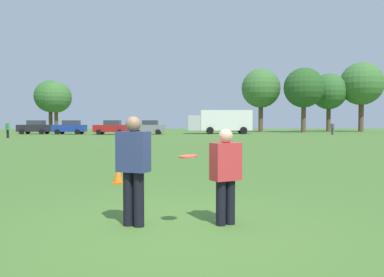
% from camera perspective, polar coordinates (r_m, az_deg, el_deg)
% --- Properties ---
extents(ground_plane, '(184.22, 184.22, 0.00)m').
position_cam_1_polar(ground_plane, '(6.17, -2.87, -12.58)').
color(ground_plane, '#47702D').
extents(player_thrower, '(0.54, 0.44, 1.68)m').
position_cam_1_polar(player_thrower, '(6.19, -8.30, -3.66)').
color(player_thrower, black).
rests_on(player_thrower, ground).
extents(player_defender, '(0.51, 0.42, 1.49)m').
position_cam_1_polar(player_defender, '(6.24, 4.79, -4.65)').
color(player_defender, black).
rests_on(player_defender, ground).
extents(frisbee, '(0.27, 0.27, 0.05)m').
position_cam_1_polar(frisbee, '(5.92, -0.57, -2.55)').
color(frisbee, '#E54C33').
extents(traffic_cone, '(0.32, 0.32, 0.48)m').
position_cam_1_polar(traffic_cone, '(10.64, -10.41, -5.04)').
color(traffic_cone, '#D8590C').
rests_on(traffic_cone, ground).
extents(parked_car_near_left, '(4.29, 2.38, 1.82)m').
position_cam_1_polar(parked_car_near_left, '(57.36, -21.36, 1.51)').
color(parked_car_near_left, black).
rests_on(parked_car_near_left, ground).
extents(parked_car_mid_left, '(4.29, 2.38, 1.82)m').
position_cam_1_polar(parked_car_mid_left, '(55.03, -16.90, 1.55)').
color(parked_car_mid_left, navy).
rests_on(parked_car_mid_left, ground).
extents(parked_car_center, '(4.29, 2.38, 1.82)m').
position_cam_1_polar(parked_car_center, '(52.47, -11.40, 1.57)').
color(parked_car_center, maroon).
rests_on(parked_car_center, ground).
extents(parked_car_mid_right, '(4.29, 2.38, 1.82)m').
position_cam_1_polar(parked_car_mid_right, '(52.68, -6.12, 1.60)').
color(parked_car_mid_right, slate).
rests_on(parked_car_mid_right, ground).
extents(box_truck, '(8.61, 3.29, 3.18)m').
position_cam_1_polar(box_truck, '(54.49, 4.17, 2.50)').
color(box_truck, white).
rests_on(box_truck, ground).
extents(bystander_sideline_watcher, '(0.44, 0.50, 1.57)m').
position_cam_1_polar(bystander_sideline_watcher, '(53.21, 19.27, 1.45)').
color(bystander_sideline_watcher, '#4C4C51').
rests_on(bystander_sideline_watcher, ground).
extents(bystander_far_jogger, '(0.49, 0.47, 1.58)m').
position_cam_1_polar(bystander_far_jogger, '(44.29, -24.65, 1.23)').
color(bystander_far_jogger, black).
rests_on(bystander_far_jogger, ground).
extents(tree_west_maple, '(5.15, 5.15, 8.36)m').
position_cam_1_polar(tree_west_maple, '(69.79, -19.43, 5.63)').
color(tree_west_maple, brown).
rests_on(tree_west_maple, ground).
extents(tree_center_elm, '(4.99, 4.99, 8.11)m').
position_cam_1_polar(tree_center_elm, '(68.96, -18.71, 5.53)').
color(tree_center_elm, brown).
rests_on(tree_center_elm, ground).
extents(tree_east_birch, '(6.29, 6.29, 10.22)m').
position_cam_1_polar(tree_east_birch, '(66.69, 9.73, 6.99)').
color(tree_east_birch, brown).
rests_on(tree_east_birch, ground).
extents(tree_east_oak, '(6.13, 6.13, 9.96)m').
position_cam_1_polar(tree_east_oak, '(64.76, 15.55, 6.92)').
color(tree_east_oak, brown).
rests_on(tree_east_oak, ground).
extents(tree_far_east_pine, '(5.96, 5.96, 9.68)m').
position_cam_1_polar(tree_far_east_pine, '(71.09, 18.81, 6.30)').
color(tree_far_east_pine, brown).
rests_on(tree_far_east_pine, ground).
extents(tree_far_west_pine, '(7.04, 7.04, 11.44)m').
position_cam_1_polar(tree_far_west_pine, '(72.38, 22.89, 7.13)').
color(tree_far_west_pine, brown).
rests_on(tree_far_west_pine, ground).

